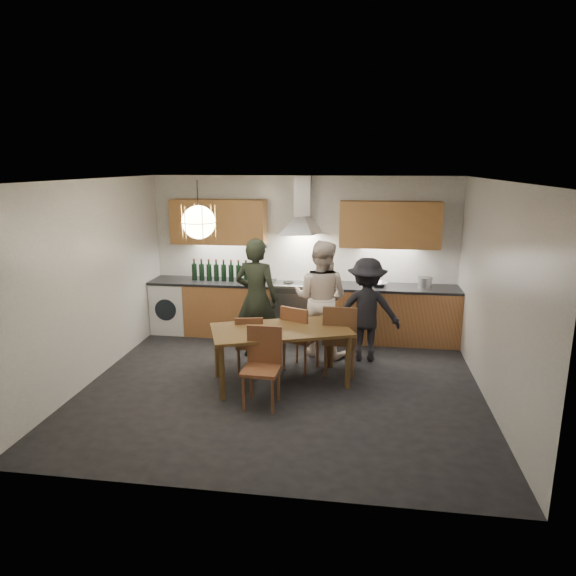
# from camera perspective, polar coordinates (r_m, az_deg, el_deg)

# --- Properties ---
(ground) EXTENTS (5.00, 5.00, 0.00)m
(ground) POSITION_cam_1_polar(r_m,az_deg,el_deg) (6.73, -0.62, -10.78)
(ground) COLOR black
(ground) RESTS_ON ground
(room_shell) EXTENTS (5.02, 4.52, 2.61)m
(room_shell) POSITION_cam_1_polar(r_m,az_deg,el_deg) (6.23, -0.66, 3.68)
(room_shell) COLOR white
(room_shell) RESTS_ON ground
(counter_run) EXTENTS (5.00, 0.62, 0.90)m
(counter_run) POSITION_cam_1_polar(r_m,az_deg,el_deg) (8.39, 1.58, -2.50)
(counter_run) COLOR #C07F49
(counter_run) RESTS_ON ground
(range_stove) EXTENTS (0.90, 0.60, 0.92)m
(range_stove) POSITION_cam_1_polar(r_m,az_deg,el_deg) (8.39, 1.42, -2.56)
(range_stove) COLOR silver
(range_stove) RESTS_ON ground
(wall_fixtures) EXTENTS (4.30, 0.54, 1.10)m
(wall_fixtures) POSITION_cam_1_polar(r_m,az_deg,el_deg) (8.23, 1.58, 7.29)
(wall_fixtures) COLOR tan
(wall_fixtures) RESTS_ON ground
(pendant_lamp) EXTENTS (0.43, 0.43, 0.70)m
(pendant_lamp) POSITION_cam_1_polar(r_m,az_deg,el_deg) (6.31, -9.90, 7.22)
(pendant_lamp) COLOR black
(pendant_lamp) RESTS_ON ground
(dining_table) EXTENTS (1.94, 1.43, 0.74)m
(dining_table) POSITION_cam_1_polar(r_m,az_deg,el_deg) (6.60, -0.81, -5.23)
(dining_table) COLOR brown
(dining_table) RESTS_ON ground
(chair_back_left) EXTENTS (0.44, 0.44, 0.82)m
(chair_back_left) POSITION_cam_1_polar(r_m,az_deg,el_deg) (6.94, -4.31, -5.88)
(chair_back_left) COLOR brown
(chair_back_left) RESTS_ON ground
(chair_back_mid) EXTENTS (0.55, 0.55, 0.92)m
(chair_back_mid) POSITION_cam_1_polar(r_m,az_deg,el_deg) (7.00, 1.10, -5.14)
(chair_back_mid) COLOR brown
(chair_back_mid) RESTS_ON ground
(chair_back_right) EXTENTS (0.45, 0.45, 0.98)m
(chair_back_right) POSITION_cam_1_polar(r_m,az_deg,el_deg) (6.87, 5.78, -5.28)
(chair_back_right) COLOR brown
(chair_back_right) RESTS_ON ground
(chair_front) EXTENTS (0.44, 0.44, 0.93)m
(chair_front) POSITION_cam_1_polar(r_m,az_deg,el_deg) (6.09, -2.82, -8.07)
(chair_front) COLOR brown
(chair_front) RESTS_ON ground
(person_left) EXTENTS (0.71, 0.54, 1.77)m
(person_left) POSITION_cam_1_polar(r_m,az_deg,el_deg) (7.44, -3.51, -1.17)
(person_left) COLOR black
(person_left) RESTS_ON ground
(person_mid) EXTENTS (0.98, 0.85, 1.72)m
(person_mid) POSITION_cam_1_polar(r_m,az_deg,el_deg) (7.54, 3.67, -1.17)
(person_mid) COLOR silver
(person_mid) RESTS_ON ground
(person_right) EXTENTS (0.98, 0.57, 1.50)m
(person_right) POSITION_cam_1_polar(r_m,az_deg,el_deg) (7.43, 8.70, -2.39)
(person_right) COLOR black
(person_right) RESTS_ON ground
(mixing_bowl) EXTENTS (0.36, 0.36, 0.07)m
(mixing_bowl) POSITION_cam_1_polar(r_m,az_deg,el_deg) (8.21, 9.98, 0.42)
(mixing_bowl) COLOR #A7A7AA
(mixing_bowl) RESTS_ON counter_run
(stock_pot) EXTENTS (0.27, 0.27, 0.15)m
(stock_pot) POSITION_cam_1_polar(r_m,az_deg,el_deg) (8.29, 14.99, 0.58)
(stock_pot) COLOR #B1B1B5
(stock_pot) RESTS_ON counter_run
(wine_bottles) EXTENTS (1.09, 0.08, 0.35)m
(wine_bottles) POSITION_cam_1_polar(r_m,az_deg,el_deg) (8.50, -7.16, 1.95)
(wine_bottles) COLOR black
(wine_bottles) RESTS_ON counter_run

